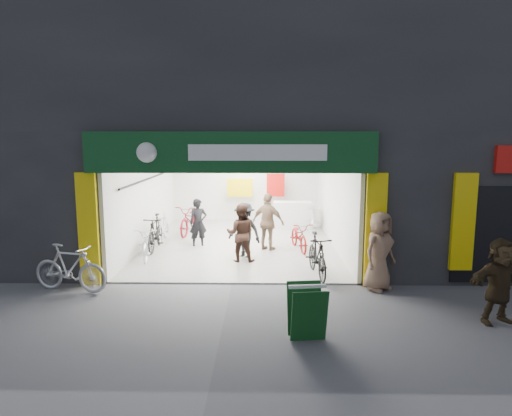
{
  "coord_description": "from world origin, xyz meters",
  "views": [
    {
      "loc": [
        0.74,
        -10.15,
        3.41
      ],
      "look_at": [
        0.54,
        1.5,
        1.56
      ],
      "focal_mm": 32.0,
      "sensor_mm": 36.0,
      "label": 1
    }
  ],
  "objects_px": {
    "bike_left_front": "(148,243)",
    "sandwich_board": "(307,311)",
    "bike_right_front": "(317,256)",
    "pedestrian_near": "(379,251)",
    "parked_bike": "(70,268)"
  },
  "relations": [
    {
      "from": "bike_right_front",
      "to": "sandwich_board",
      "type": "height_order",
      "value": "bike_right_front"
    },
    {
      "from": "parked_bike",
      "to": "pedestrian_near",
      "type": "relative_size",
      "value": 1.01
    },
    {
      "from": "bike_left_front",
      "to": "sandwich_board",
      "type": "relative_size",
      "value": 1.89
    },
    {
      "from": "parked_bike",
      "to": "sandwich_board",
      "type": "distance_m",
      "value": 5.5
    },
    {
      "from": "bike_right_front",
      "to": "sandwich_board",
      "type": "bearing_deg",
      "value": -105.53
    },
    {
      "from": "bike_right_front",
      "to": "sandwich_board",
      "type": "distance_m",
      "value": 3.51
    },
    {
      "from": "parked_bike",
      "to": "bike_right_front",
      "type": "bearing_deg",
      "value": -64.9
    },
    {
      "from": "bike_left_front",
      "to": "sandwich_board",
      "type": "height_order",
      "value": "sandwich_board"
    },
    {
      "from": "bike_left_front",
      "to": "parked_bike",
      "type": "bearing_deg",
      "value": -119.15
    },
    {
      "from": "bike_right_front",
      "to": "sandwich_board",
      "type": "relative_size",
      "value": 1.93
    },
    {
      "from": "pedestrian_near",
      "to": "bike_right_front",
      "type": "bearing_deg",
      "value": 105.74
    },
    {
      "from": "sandwich_board",
      "to": "bike_right_front",
      "type": "bearing_deg",
      "value": 73.64
    },
    {
      "from": "bike_right_front",
      "to": "pedestrian_near",
      "type": "bearing_deg",
      "value": -41.66
    },
    {
      "from": "bike_left_front",
      "to": "sandwich_board",
      "type": "bearing_deg",
      "value": -60.68
    },
    {
      "from": "bike_right_front",
      "to": "pedestrian_near",
      "type": "xyz_separation_m",
      "value": [
        1.26,
        -0.9,
        0.35
      ]
    }
  ]
}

